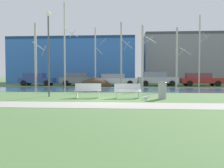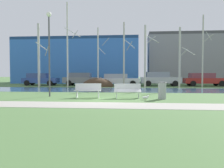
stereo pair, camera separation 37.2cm
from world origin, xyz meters
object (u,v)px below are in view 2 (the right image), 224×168
(bench_left, at_px, (88,90))
(parked_suv_fifth_red, at_px, (204,79))
(streetlamp, at_px, (49,40))
(parked_sedan_second_grey, at_px, (82,79))
(trash_bin, at_px, (162,90))
(parked_wagon_fourth_silver, at_px, (160,79))
(parked_van_nearest_blue, at_px, (40,79))
(seagull, at_px, (146,97))
(parked_hatch_third_white, at_px, (118,79))
(bench_right, at_px, (128,90))

(bench_left, relative_size, parked_suv_fifth_red, 0.34)
(streetlamp, height_order, parked_sedan_second_grey, streetlamp)
(trash_bin, bearing_deg, parked_wagon_fourth_silver, 85.93)
(trash_bin, bearing_deg, streetlamp, 172.29)
(parked_van_nearest_blue, relative_size, parked_wagon_fourth_silver, 0.91)
(bench_left, xyz_separation_m, streetlamp, (-2.61, 0.60, 3.12))
(parked_van_nearest_blue, height_order, parked_wagon_fourth_silver, parked_wagon_fourth_silver)
(streetlamp, relative_size, parked_wagon_fourth_silver, 1.17)
(parked_suv_fifth_red, bearing_deg, parked_wagon_fourth_silver, -178.12)
(seagull, xyz_separation_m, parked_van_nearest_blue, (-12.12, 15.07, 0.63))
(seagull, relative_size, parked_sedan_second_grey, 0.09)
(bench_left, bearing_deg, parked_wagon_fourth_silver, 69.40)
(streetlamp, height_order, parked_wagon_fourth_silver, streetlamp)
(parked_sedan_second_grey, relative_size, parked_hatch_third_white, 0.98)
(parked_wagon_fourth_silver, bearing_deg, parked_sedan_second_grey, 179.46)
(parked_van_nearest_blue, xyz_separation_m, parked_suv_fifth_red, (19.09, 0.48, 0.01))
(parked_van_nearest_blue, bearing_deg, parked_suv_fifth_red, 1.45)
(seagull, relative_size, parked_van_nearest_blue, 0.10)
(seagull, height_order, streetlamp, streetlamp)
(bench_left, height_order, parked_van_nearest_blue, parked_van_nearest_blue)
(parked_van_nearest_blue, bearing_deg, parked_sedan_second_grey, 4.59)
(seagull, bearing_deg, bench_right, 143.10)
(parked_hatch_third_white, bearing_deg, parked_suv_fifth_red, 3.82)
(bench_left, bearing_deg, parked_van_nearest_blue, 121.22)
(seagull, height_order, parked_suv_fifth_red, parked_suv_fifth_red)
(streetlamp, bearing_deg, parked_van_nearest_blue, 113.83)
(parked_wagon_fourth_silver, height_order, parked_suv_fifth_red, parked_wagon_fourth_silver)
(bench_right, bearing_deg, parked_sedan_second_grey, 112.29)
(bench_right, bearing_deg, parked_hatch_third_white, 96.78)
(bench_right, height_order, parked_hatch_third_white, parked_hatch_third_white)
(trash_bin, height_order, seagull, trash_bin)
(parked_hatch_third_white, bearing_deg, parked_sedan_second_grey, 172.51)
(bench_right, distance_m, parked_suv_fifth_red, 16.80)
(parked_wagon_fourth_silver, bearing_deg, bench_right, -101.89)
(trash_bin, distance_m, parked_hatch_third_white, 14.92)
(parked_van_nearest_blue, distance_m, parked_wagon_fourth_silver, 14.14)
(bench_right, bearing_deg, seagull, -36.90)
(parked_wagon_fourth_silver, distance_m, parked_suv_fifth_red, 4.96)
(parked_sedan_second_grey, distance_m, parked_wagon_fourth_silver, 9.09)
(parked_van_nearest_blue, xyz_separation_m, parked_sedan_second_grey, (5.05, 0.40, 0.03))
(parked_sedan_second_grey, xyz_separation_m, parked_hatch_third_white, (4.34, -0.57, -0.05))
(bench_left, relative_size, parked_sedan_second_grey, 0.35)
(seagull, height_order, parked_sedan_second_grey, parked_sedan_second_grey)
(parked_wagon_fourth_silver, xyz_separation_m, parked_suv_fifth_red, (4.95, 0.16, -0.05))
(bench_right, xyz_separation_m, seagull, (1.06, -0.79, -0.34))
(seagull, xyz_separation_m, parked_sedan_second_grey, (-7.08, 15.47, 0.66))
(bench_right, xyz_separation_m, parked_sedan_second_grey, (-6.02, 14.68, 0.32))
(streetlamp, relative_size, parked_van_nearest_blue, 1.29)
(bench_left, relative_size, parked_wagon_fourth_silver, 0.35)
(parked_wagon_fourth_silver, bearing_deg, streetlamp, -120.05)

